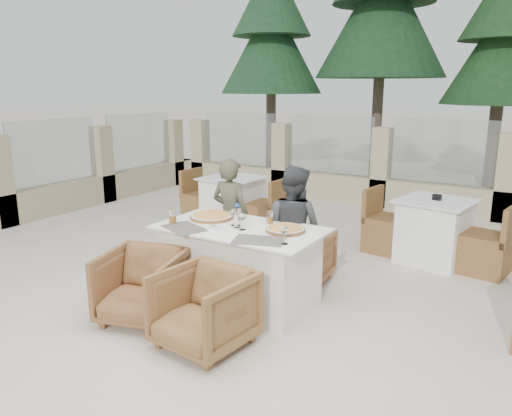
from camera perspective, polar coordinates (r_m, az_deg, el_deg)
The scene contains 27 objects.
ground at distance 5.08m, azimuth -3.29°, elevation -10.59°, with size 80.00×80.00×0.00m, color beige.
sand_patch at distance 18.11m, azimuth 22.86°, elevation 6.04°, with size 30.00×16.00×0.01m, color beige.
perimeter_wall_far at distance 9.09m, azimuth 14.14°, elevation 5.15°, with size 10.00×0.34×1.60m, color #C4B48A, non-canonical shape.
perimeter_wall_left at distance 8.99m, azimuth -21.94°, elevation 4.48°, with size 0.34×7.00×1.60m, color tan, non-canonical shape.
pine_far_left at distance 12.44m, azimuth 1.77°, elevation 16.76°, with size 2.42×2.42×5.50m, color #1E4726.
pine_mid_left at distance 11.93m, azimuth 14.17°, elevation 18.91°, with size 2.86×2.86×6.50m, color #1B4021.
pine_centre at distance 11.06m, azimuth 26.27°, elevation 14.49°, with size 2.20×2.20×5.00m, color #1C411D.
dining_table at distance 4.92m, azimuth -1.83°, elevation -6.54°, with size 1.60×0.90×0.77m, color white, non-canonical shape.
placemat_near_left at distance 4.82m, azimuth -8.21°, elevation -2.28°, with size 0.45×0.30×0.00m, color #605B53.
placemat_near_right at distance 4.40m, azimuth 0.35°, elevation -3.71°, with size 0.45×0.30×0.00m, color #605C52.
pizza_left at distance 5.14m, azimuth -5.10°, elevation -0.90°, with size 0.44×0.44×0.06m, color orange.
pizza_right at distance 4.67m, azimuth 3.37°, elevation -2.42°, with size 0.37×0.37×0.05m, color #C7561B.
water_bottle at distance 4.77m, azimuth -2.18°, elevation -0.89°, with size 0.07×0.07×0.23m, color silver.
wine_glass_centre at distance 4.85m, azimuth -2.52°, elevation -0.95°, with size 0.08×0.08×0.18m, color white, non-canonical shape.
wine_glass_near at distance 4.70m, azimuth -1.59°, elevation -1.43°, with size 0.08×0.08×0.18m, color white, non-canonical shape.
wine_glass_corner at distance 4.28m, azimuth 3.27°, elevation -2.97°, with size 0.08×0.08×0.18m, color silver, non-canonical shape.
beer_glass_left at distance 4.99m, azimuth -9.51°, elevation -0.95°, with size 0.07×0.07×0.14m, color orange.
beer_glass_right at distance 4.92m, azimuth 1.58°, elevation -1.05°, with size 0.06×0.06×0.13m, color orange.
olive_dish at distance 4.75m, azimuth -4.84°, elevation -2.19°, with size 0.11×0.11×0.04m, color white, non-canonical shape.
armchair_far_left at distance 5.75m, azimuth -3.20°, elevation -4.51°, with size 0.63×0.65×0.59m, color olive.
armchair_far_right at distance 5.53m, azimuth 5.37°, elevation -5.47°, with size 0.60×0.61×0.56m, color #966036.
armchair_near_left at distance 4.70m, azimuth -12.79°, elevation -8.69°, with size 0.70×0.72×0.65m, color brown.
armchair_near_right at distance 4.16m, azimuth -5.97°, elevation -11.45°, with size 0.69×0.71×0.65m, color brown.
diner_left at distance 5.66m, azimuth -2.90°, elevation -0.92°, with size 0.48×0.32×1.32m, color #4B4C37.
diner_right at distance 5.15m, azimuth 4.21°, elevation -2.41°, with size 0.64×0.50×1.32m, color #3B3D41.
bg_table_a at distance 7.53m, azimuth -2.67°, elevation 0.63°, with size 1.64×0.82×0.77m, color white, non-canonical shape.
bg_table_b at distance 6.42m, azimuth 19.68°, elevation -2.50°, with size 1.64×0.82×0.77m, color white, non-canonical shape.
Camera 1 is at (2.65, -3.80, 2.09)m, focal length 35.00 mm.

